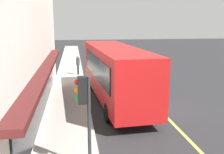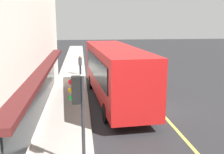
# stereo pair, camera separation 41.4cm
# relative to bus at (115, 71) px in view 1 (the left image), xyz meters

# --- Properties ---
(ground) EXTENTS (120.00, 120.00, 0.00)m
(ground) POSITION_rel_bus_xyz_m (-2.07, -2.33, -1.99)
(ground) COLOR #28282B
(sidewalk) EXTENTS (80.00, 2.51, 0.15)m
(sidewalk) POSITION_rel_bus_xyz_m (-2.07, 2.96, -1.91)
(sidewalk) COLOR #B2ADA3
(sidewalk) RESTS_ON ground
(lane_centre_stripe) EXTENTS (36.00, 0.16, 0.01)m
(lane_centre_stripe) POSITION_rel_bus_xyz_m (-2.07, -2.33, -1.98)
(lane_centre_stripe) COLOR #D8D14C
(lane_centre_stripe) RESTS_ON ground
(bus) EXTENTS (11.27, 3.24, 3.50)m
(bus) POSITION_rel_bus_xyz_m (0.00, 0.00, 0.00)
(bus) COLOR red
(bus) RESTS_ON ground
(traffic_light) EXTENTS (0.30, 0.52, 3.20)m
(traffic_light) POSITION_rel_bus_xyz_m (-8.01, 2.26, 0.55)
(traffic_light) COLOR #2D2D33
(traffic_light) RESTS_ON sidewalk
(pedestrian_by_curb) EXTENTS (0.34, 0.34, 1.82)m
(pedestrian_by_curb) POSITION_rel_bus_xyz_m (8.38, 2.17, -0.73)
(pedestrian_by_curb) COLOR black
(pedestrian_by_curb) RESTS_ON sidewalk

